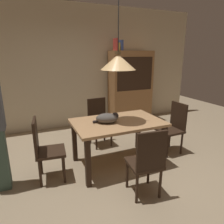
% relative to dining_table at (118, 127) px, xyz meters
% --- Properties ---
extents(ground, '(10.00, 10.00, 0.00)m').
position_rel_dining_table_xyz_m(ground, '(-0.02, -0.42, -0.65)').
color(ground, '#998466').
extents(back_wall, '(6.40, 0.10, 2.90)m').
position_rel_dining_table_xyz_m(back_wall, '(-0.02, 2.23, 0.80)').
color(back_wall, beige).
rests_on(back_wall, ground).
extents(dining_table, '(1.40, 0.90, 0.75)m').
position_rel_dining_table_xyz_m(dining_table, '(0.00, 0.00, 0.00)').
color(dining_table, tan).
rests_on(dining_table, ground).
extents(chair_far_back, '(0.43, 0.43, 0.93)m').
position_rel_dining_table_xyz_m(chair_far_back, '(-0.01, 0.88, -0.14)').
color(chair_far_back, black).
rests_on(chair_far_back, ground).
extents(chair_right_side, '(0.41, 0.41, 0.93)m').
position_rel_dining_table_xyz_m(chair_right_side, '(1.13, 0.00, -0.14)').
color(chair_right_side, black).
rests_on(chair_right_side, ground).
extents(chair_left_side, '(0.44, 0.44, 0.93)m').
position_rel_dining_table_xyz_m(chair_left_side, '(-1.13, 0.01, -0.14)').
color(chair_left_side, black).
rests_on(chair_left_side, ground).
extents(chair_near_front, '(0.44, 0.44, 0.93)m').
position_rel_dining_table_xyz_m(chair_near_front, '(-0.01, -0.88, -0.14)').
color(chair_near_front, black).
rests_on(chair_near_front, ground).
extents(cat_sleeping, '(0.41, 0.32, 0.16)m').
position_rel_dining_table_xyz_m(cat_sleeping, '(-0.17, -0.00, 0.18)').
color(cat_sleeping, '#4C4742').
rests_on(cat_sleeping, dining_table).
extents(pendant_lamp, '(0.52, 0.52, 1.30)m').
position_rel_dining_table_xyz_m(pendant_lamp, '(0.00, 0.00, 1.01)').
color(pendant_lamp, '#E5B775').
extents(hutch_bookcase, '(1.12, 0.45, 1.85)m').
position_rel_dining_table_xyz_m(hutch_bookcase, '(1.25, 1.90, 0.24)').
color(hutch_bookcase, olive).
rests_on(hutch_bookcase, ground).
extents(book_red_tall, '(0.04, 0.22, 0.28)m').
position_rel_dining_table_xyz_m(book_red_tall, '(0.82, 1.90, 1.34)').
color(book_red_tall, '#B73833').
rests_on(book_red_tall, hutch_bookcase).
extents(book_yellow_short, '(0.04, 0.20, 0.18)m').
position_rel_dining_table_xyz_m(book_yellow_short, '(0.88, 1.90, 1.29)').
color(book_yellow_short, gold).
rests_on(book_yellow_short, hutch_bookcase).
extents(book_blue_wide, '(0.06, 0.24, 0.24)m').
position_rel_dining_table_xyz_m(book_blue_wide, '(0.94, 1.90, 1.32)').
color(book_blue_wide, '#384C93').
rests_on(book_blue_wide, hutch_bookcase).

